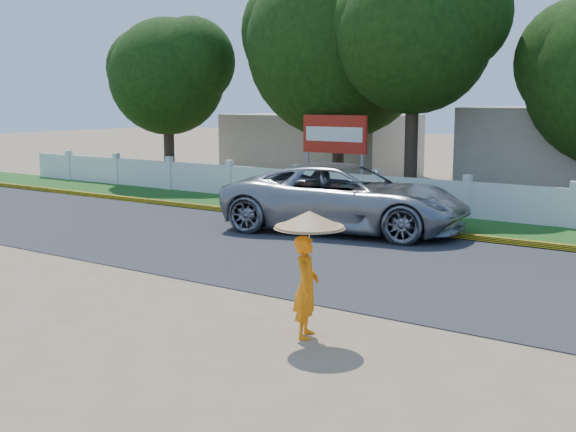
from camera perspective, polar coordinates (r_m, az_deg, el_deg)
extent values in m
plane|color=#9E8460|center=(12.34, -5.35, -7.19)|extent=(120.00, 120.00, 0.00)
cube|color=#38383A|center=(15.93, 5.15, -3.40)|extent=(60.00, 7.00, 0.02)
cube|color=#2D601E|center=(20.57, 12.43, -0.70)|extent=(60.00, 3.50, 0.03)
cube|color=yellow|center=(19.02, 10.47, -1.24)|extent=(40.00, 0.18, 0.16)
cube|color=silver|center=(21.83, 13.94, 1.22)|extent=(40.00, 0.10, 1.10)
cube|color=#B7AD99|center=(33.20, 2.62, 5.60)|extent=(8.00, 5.00, 2.80)
imported|color=#94979B|center=(19.16, 4.59, 1.44)|extent=(6.96, 4.33, 1.80)
imported|color=orange|center=(10.62, 1.45, -5.61)|extent=(0.55, 0.65, 1.52)
cylinder|color=gray|center=(10.46, 1.69, -2.55)|extent=(0.02, 0.02, 0.99)
cone|color=tan|center=(10.39, 1.70, -0.28)|extent=(1.04, 1.04, 0.25)
cylinder|color=gray|center=(25.63, 1.56, 3.65)|extent=(0.12, 0.12, 2.00)
cylinder|color=gray|center=(24.49, 5.88, 3.35)|extent=(0.12, 0.12, 2.00)
cube|color=#AB1E12|center=(24.95, 3.70, 6.48)|extent=(2.50, 0.12, 1.30)
cube|color=silver|center=(24.90, 3.63, 6.47)|extent=(2.25, 0.02, 0.49)
cylinder|color=#473828|center=(24.80, 9.71, 5.82)|extent=(0.44, 0.44, 4.15)
sphere|color=#1C400E|center=(24.85, 9.93, 13.90)|extent=(5.18, 5.18, 5.18)
cylinder|color=#473828|center=(30.76, -9.38, 5.48)|extent=(0.44, 0.44, 3.09)
sphere|color=#1C400E|center=(30.71, -9.52, 10.82)|extent=(4.80, 4.80, 4.80)
cylinder|color=#473828|center=(27.84, 3.99, 5.67)|extent=(0.44, 0.44, 3.55)
sphere|color=#1C400E|center=(27.86, 4.08, 13.31)|extent=(7.03, 7.03, 7.03)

